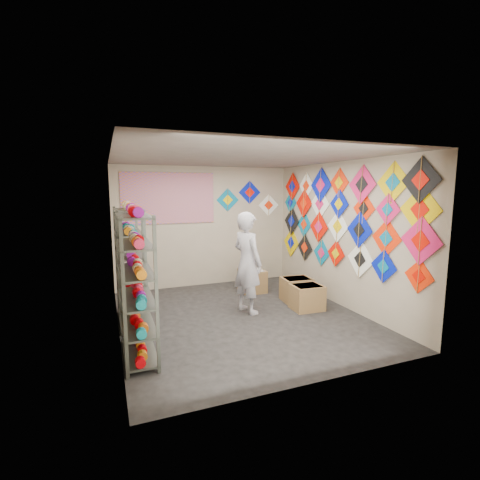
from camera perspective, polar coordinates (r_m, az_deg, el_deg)
name	(u,v)px	position (r m, az deg, el deg)	size (l,w,h in m)	color
ground	(241,317)	(6.17, 0.15, -12.46)	(4.50, 4.50, 0.00)	black
room_walls	(241,222)	(5.80, 0.16, 2.92)	(4.50, 4.50, 4.50)	tan
shelf_rack_front	(137,286)	(4.70, -16.62, -7.32)	(0.40, 1.10, 1.90)	#4C5147
shelf_rack_back	(130,266)	(5.96, -17.68, -4.09)	(0.40, 1.10, 1.90)	#4C5147
string_spools	(132,269)	(5.31, -17.26, -4.52)	(0.12, 2.36, 0.12)	#EA2850
kite_wall_display	(339,217)	(6.77, 15.97, 3.58)	(0.06, 4.32, 2.05)	#FF2904
back_wall_kites	(249,199)	(8.25, 1.43, 6.73)	(1.58, 0.02, 0.85)	#036C94
poster	(169,198)	(7.72, -11.59, 6.73)	(2.00, 0.01, 1.10)	purple
shopkeeper	(247,263)	(6.16, 1.21, -3.74)	(0.62, 0.76, 1.81)	beige
carton_a	(307,297)	(6.57, 10.91, -9.21)	(0.55, 0.45, 0.45)	olive
carton_b	(297,289)	(7.02, 9.26, -8.01)	(0.56, 0.46, 0.46)	olive
carton_c	(252,281)	(7.55, 2.01, -6.68)	(0.49, 0.54, 0.47)	olive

